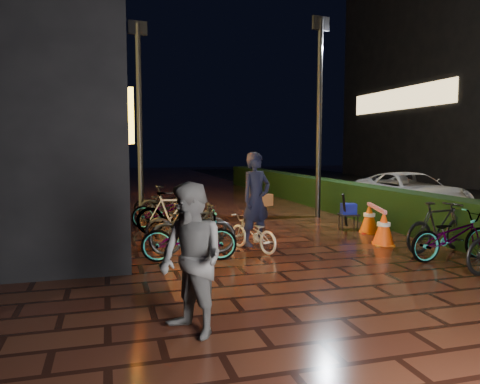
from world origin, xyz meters
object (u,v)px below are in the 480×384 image
object	(u,v)px
cyclist	(254,215)
traffic_barrier	(376,222)
bystander_person	(191,260)
van	(410,192)
cart_assembly	(348,210)

from	to	relation	value
cyclist	traffic_barrier	bearing A→B (deg)	9.23
cyclist	bystander_person	bearing A→B (deg)	-116.96
bystander_person	van	xyz separation A→B (m)	(8.62, 8.06, -0.23)
van	cart_assembly	world-z (taller)	van
cyclist	van	bearing A→B (deg)	32.36
bystander_person	traffic_barrier	size ratio (longest dim) A/B	0.94
bystander_person	cyclist	xyz separation A→B (m)	(1.95, 3.84, -0.12)
bystander_person	traffic_barrier	world-z (taller)	bystander_person
cart_assembly	traffic_barrier	bearing A→B (deg)	-90.48
van	cart_assembly	xyz separation A→B (m)	(-3.56, -2.41, -0.15)
bystander_person	cyclist	bearing A→B (deg)	124.43
van	traffic_barrier	world-z (taller)	van
bystander_person	cart_assembly	distance (m)	7.60
bystander_person	traffic_barrier	bearing A→B (deg)	102.10
cyclist	cart_assembly	distance (m)	3.61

